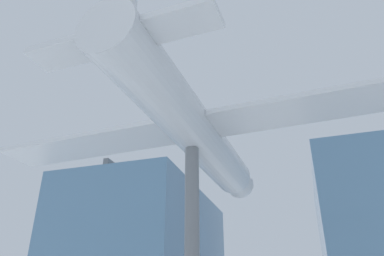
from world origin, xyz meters
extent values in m
cube|color=#51565B|center=(-9.03, 16.22, 10.79)|extent=(0.36, 14.63, 0.60)
cube|color=#51565B|center=(9.03, 16.22, 10.79)|extent=(0.36, 14.63, 0.60)
cylinder|color=slate|center=(0.00, 0.00, 3.46)|extent=(0.50, 0.50, 6.93)
cylinder|color=#B2B7BC|center=(0.00, 0.00, 7.78)|extent=(2.39, 12.16, 1.72)
cube|color=#B2B7BC|center=(0.00, 0.00, 7.78)|extent=(17.04, 2.95, 0.18)
cube|color=#B2B7BC|center=(-0.30, -5.31, 7.91)|extent=(5.47, 1.30, 0.18)
cube|color=#B2B7BC|center=(-0.30, -5.31, 9.01)|extent=(0.24, 1.11, 2.10)
cone|color=#B2B7BC|center=(0.38, 6.73, 7.78)|extent=(1.54, 1.47, 1.46)
sphere|color=black|center=(0.43, 7.60, 7.78)|extent=(0.44, 0.44, 0.44)
camera|label=1|loc=(3.82, -12.07, 1.45)|focal=35.00mm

